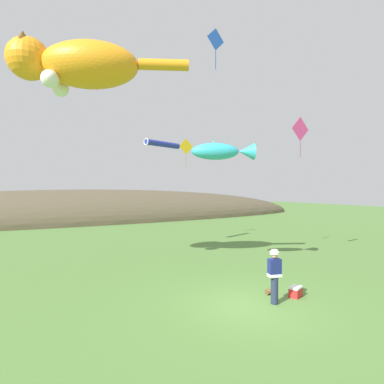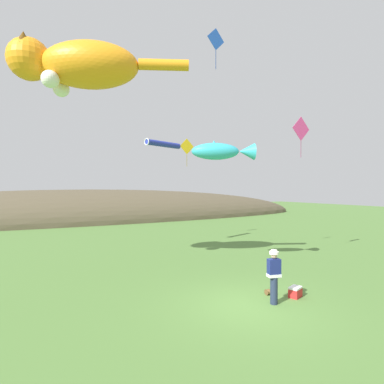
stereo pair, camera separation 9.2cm
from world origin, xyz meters
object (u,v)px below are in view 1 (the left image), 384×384
at_px(kite_diamond_pink, 300,129).
at_px(kite_diamond_blue, 216,40).
at_px(festival_attendant, 275,275).
at_px(picnic_cooler, 296,292).
at_px(kite_tube_streamer, 162,144).
at_px(kite_fish_windsock, 222,151).
at_px(kite_giant_cat, 77,65).
at_px(kite_diamond_gold, 186,147).
at_px(kite_spool, 268,292).

distance_m(kite_diamond_pink, kite_diamond_blue, 6.43).
relative_size(festival_attendant, picnic_cooler, 3.10).
xyz_separation_m(kite_tube_streamer, kite_diamond_blue, (0.46, -5.50, 4.26)).
bearing_deg(kite_tube_streamer, festival_attendant, -91.59).
bearing_deg(kite_fish_windsock, kite_giant_cat, 163.01).
xyz_separation_m(kite_fish_windsock, kite_diamond_gold, (2.09, 7.84, 1.33)).
bearing_deg(kite_fish_windsock, kite_diamond_gold, 75.08).
bearing_deg(kite_diamond_blue, kite_tube_streamer, 94.81).
distance_m(festival_attendant, kite_fish_windsock, 6.40).
bearing_deg(kite_diamond_blue, festival_attendant, -98.96).
relative_size(kite_tube_streamer, kite_diamond_gold, 1.31).
bearing_deg(festival_attendant, kite_giant_cat, 130.18).
bearing_deg(kite_diamond_pink, festival_attendant, -144.23).
relative_size(kite_giant_cat, kite_diamond_gold, 3.47).
distance_m(festival_attendant, kite_tube_streamer, 11.71).
xyz_separation_m(festival_attendant, kite_tube_streamer, (0.28, 10.25, 5.66)).
bearing_deg(kite_spool, kite_diamond_blue, 84.95).
height_order(picnic_cooler, kite_fish_windsock, kite_fish_windsock).
relative_size(picnic_cooler, kite_diamond_gold, 0.28).
distance_m(picnic_cooler, kite_giant_cat, 12.54).
bearing_deg(kite_diamond_blue, kite_spool, -95.05).
relative_size(picnic_cooler, kite_diamond_pink, 0.26).
height_order(kite_spool, picnic_cooler, picnic_cooler).
distance_m(kite_diamond_pink, kite_diamond_gold, 8.50).
height_order(festival_attendant, picnic_cooler, festival_attendant).
relative_size(picnic_cooler, kite_diamond_blue, 0.29).
bearing_deg(kite_diamond_pink, kite_fish_windsock, 178.30).
bearing_deg(kite_diamond_pink, picnic_cooler, -139.27).
relative_size(picnic_cooler, kite_fish_windsock, 0.19).
relative_size(festival_attendant, kite_tube_streamer, 0.66).
relative_size(kite_fish_windsock, kite_diamond_blue, 1.56).
xyz_separation_m(kite_tube_streamer, kite_diamond_gold, (2.68, 1.96, 0.26)).
relative_size(kite_tube_streamer, kite_diamond_pink, 1.21).
height_order(kite_giant_cat, kite_diamond_pink, kite_giant_cat).
bearing_deg(kite_tube_streamer, kite_diamond_blue, -85.19).
height_order(picnic_cooler, kite_giant_cat, kite_giant_cat).
relative_size(kite_giant_cat, kite_tube_streamer, 2.65).
height_order(kite_spool, kite_diamond_pink, kite_diamond_pink).
relative_size(festival_attendant, kite_giant_cat, 0.25).
bearing_deg(festival_attendant, picnic_cooler, 6.45).
xyz_separation_m(kite_diamond_pink, kite_diamond_gold, (-2.90, 7.98, -0.15)).
xyz_separation_m(festival_attendant, kite_fish_windsock, (0.88, 4.38, 4.59)).
bearing_deg(kite_diamond_pink, kite_spool, -147.47).
relative_size(kite_diamond_pink, kite_diamond_blue, 1.14).
distance_m(kite_spool, kite_diamond_pink, 9.48).
distance_m(kite_giant_cat, kite_diamond_blue, 6.48).
bearing_deg(kite_diamond_blue, kite_giant_cat, 165.93).
distance_m(kite_giant_cat, kite_diamond_gold, 10.41).
xyz_separation_m(kite_spool, kite_giant_cat, (-5.68, 5.52, 8.96)).
height_order(kite_tube_streamer, kite_diamond_gold, kite_diamond_gold).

